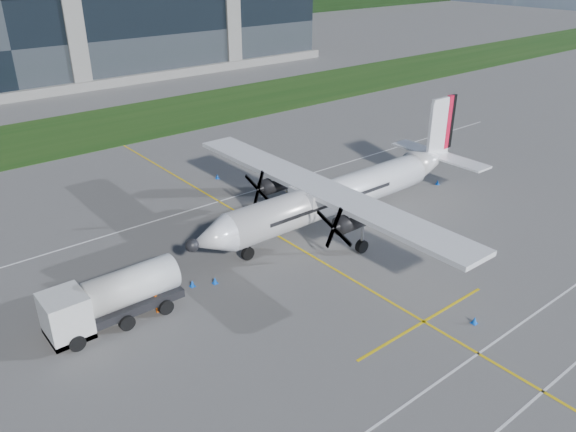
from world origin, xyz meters
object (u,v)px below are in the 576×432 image
object	(u,v)px
ground_crew_person	(156,299)
safety_cone_stbdwing	(217,176)
baggage_tug	(76,314)
safety_cone_portwing	(475,320)
safety_cone_tail	(438,182)
turboprop_aircraft	(342,175)
fuel_tanker_truck	(104,302)
safety_cone_nose_port	(215,280)
safety_cone_fwd	(192,283)

from	to	relation	value
ground_crew_person	safety_cone_stbdwing	xyz separation A→B (m)	(15.60, 17.27, -0.69)
baggage_tug	safety_cone_portwing	size ratio (longest dim) A/B	6.05
safety_cone_tail	turboprop_aircraft	bearing A→B (deg)	-178.82
baggage_tug	ground_crew_person	distance (m)	4.90
ground_crew_person	fuel_tanker_truck	bearing A→B (deg)	103.30
baggage_tug	safety_cone_tail	size ratio (longest dim) A/B	6.05
turboprop_aircraft	safety_cone_tail	bearing A→B (deg)	1.18
safety_cone_tail	baggage_tug	bearing A→B (deg)	-179.41
turboprop_aircraft	safety_cone_stbdwing	distance (m)	16.28
baggage_tug	safety_cone_nose_port	world-z (taller)	baggage_tug
safety_cone_tail	ground_crew_person	bearing A→B (deg)	-176.31
safety_cone_portwing	safety_cone_nose_port	world-z (taller)	same
safety_cone_nose_port	safety_cone_stbdwing	distance (m)	20.02
turboprop_aircraft	safety_cone_nose_port	bearing A→B (deg)	-174.48
safety_cone_portwing	safety_cone_fwd	world-z (taller)	same
ground_crew_person	safety_cone_portwing	world-z (taller)	ground_crew_person
safety_cone_portwing	safety_cone_nose_port	xyz separation A→B (m)	(-10.23, 14.29, 0.00)
baggage_tug	safety_cone_fwd	size ratio (longest dim) A/B	6.05
fuel_tanker_truck	safety_cone_stbdwing	distance (m)	25.08
fuel_tanker_truck	safety_cone_portwing	size ratio (longest dim) A/B	17.84
ground_crew_person	baggage_tug	bearing A→B (deg)	94.98
safety_cone_stbdwing	safety_cone_tail	world-z (taller)	same
safety_cone_portwing	safety_cone_tail	bearing A→B (deg)	43.10
fuel_tanker_truck	ground_crew_person	world-z (taller)	fuel_tanker_truck
ground_crew_person	safety_cone_fwd	bearing A→B (deg)	-45.82
safety_cone_fwd	ground_crew_person	bearing A→B (deg)	-160.91
safety_cone_stbdwing	fuel_tanker_truck	bearing A→B (deg)	-138.41
safety_cone_stbdwing	safety_cone_tail	distance (m)	22.31
safety_cone_portwing	safety_cone_fwd	xyz separation A→B (m)	(-11.68, 14.95, 0.00)
fuel_tanker_truck	ground_crew_person	bearing A→B (deg)	-11.79
safety_cone_tail	safety_cone_portwing	bearing A→B (deg)	-136.90
fuel_tanker_truck	safety_cone_nose_port	distance (m)	7.98
safety_cone_nose_port	safety_cone_stbdwing	size ratio (longest dim) A/B	1.00
baggage_tug	safety_cone_portwing	bearing A→B (deg)	-38.41
ground_crew_person	safety_cone_nose_port	world-z (taller)	ground_crew_person
baggage_tug	ground_crew_person	bearing A→B (deg)	-20.10
safety_cone_nose_port	safety_cone_tail	xyz separation A→B (m)	(27.19, 1.59, 0.00)
safety_cone_stbdwing	baggage_tug	bearing A→B (deg)	-142.34
baggage_tug	safety_cone_tail	xyz separation A→B (m)	(36.51, 0.37, -0.66)
fuel_tanker_truck	turboprop_aircraft	bearing A→B (deg)	3.01
safety_cone_nose_port	safety_cone_fwd	world-z (taller)	same
safety_cone_portwing	fuel_tanker_truck	bearing A→B (deg)	141.32
turboprop_aircraft	safety_cone_fwd	distance (m)	15.53
fuel_tanker_truck	safety_cone_fwd	distance (m)	6.58
turboprop_aircraft	baggage_tug	world-z (taller)	turboprop_aircraft
ground_crew_person	safety_cone_portwing	xyz separation A→B (m)	(14.95, -13.82, -0.69)
ground_crew_person	safety_cone_stbdwing	bearing A→B (deg)	-17.01
baggage_tug	safety_cone_portwing	xyz separation A→B (m)	(19.55, -15.50, -0.66)
safety_cone_portwing	turboprop_aircraft	bearing A→B (deg)	78.27
turboprop_aircraft	fuel_tanker_truck	size ratio (longest dim) A/B	3.38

